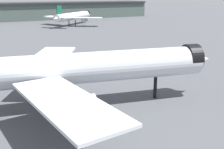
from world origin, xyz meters
name	(u,v)px	position (x,y,z in m)	size (l,w,h in m)	color
ground	(71,105)	(0.00, 0.00, 0.00)	(900.00, 900.00, 0.00)	#4C4F54
airliner_near_gate	(75,69)	(0.70, -1.30, 7.48)	(56.78, 50.49, 16.97)	silver
airliner_far_taxiway	(73,16)	(62.40, 129.04, 6.09)	(43.09, 38.33, 13.83)	silver
terminal_building	(5,12)	(31.17, 188.92, 7.14)	(245.52, 52.98, 26.72)	#475651
traffic_cone_near_nose	(114,65)	(23.62, 20.22, 0.34)	(0.54, 0.54, 0.67)	#F2600C
traffic_cone_wingtip	(168,73)	(31.65, 5.44, 0.32)	(0.51, 0.51, 0.63)	#F2600C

